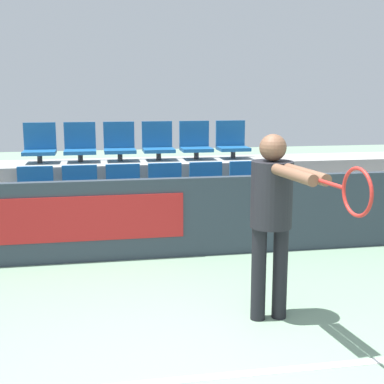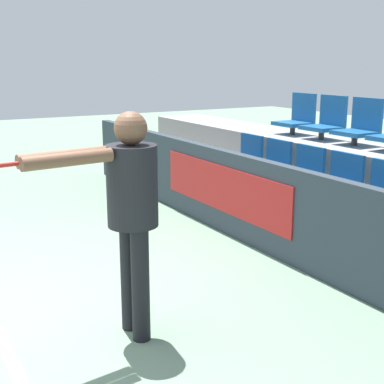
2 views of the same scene
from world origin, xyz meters
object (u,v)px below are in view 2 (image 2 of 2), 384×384
Objects in this scene: stadium_chair_6 at (297,117)px; stadium_chair_7 at (327,121)px; stadium_chair_2 at (302,174)px; stadium_chair_3 at (339,184)px; stadium_chair_1 at (272,166)px; stadium_chair_4 at (381,195)px; stadium_chair_8 at (360,125)px; tennis_player at (125,201)px; stadium_chair_0 at (245,159)px.

stadium_chair_7 is at bearing 0.00° from stadium_chair_6.
stadium_chair_3 is (0.55, 0.00, 0.00)m from stadium_chair_2.
stadium_chair_6 is at bearing 180.00° from stadium_chair_7.
stadium_chair_7 is (0.00, 0.85, 0.50)m from stadium_chair_1.
stadium_chair_7 reaches higher than stadium_chair_4.
stadium_chair_4 is at bearing -21.13° from stadium_chair_6.
tennis_player is (1.13, -3.47, -0.20)m from stadium_chair_8.
stadium_chair_6 is at bearing 152.74° from stadium_chair_3.
stadium_chair_1 is at bearing 0.00° from stadium_chair_0.
stadium_chair_3 is (1.66, 0.00, 0.00)m from stadium_chair_0.
tennis_player is at bearing -64.21° from stadium_chair_7.
stadium_chair_1 is at bearing 180.00° from stadium_chair_2.
stadium_chair_4 is (1.66, 0.00, 0.00)m from stadium_chair_1.
stadium_chair_1 is 1.00× the size of stadium_chair_8.
stadium_chair_8 is at bearing 101.25° from tennis_player.
stadium_chair_3 is 0.55m from stadium_chair_4.
stadium_chair_1 and stadium_chair_4 have the same top height.
stadium_chair_3 is 1.48m from stadium_chair_7.
stadium_chair_8 reaches higher than stadium_chair_3.
stadium_chair_8 reaches higher than stadium_chair_0.
stadium_chair_0 is 1.00× the size of stadium_chair_8.
stadium_chair_7 reaches higher than stadium_chair_1.
stadium_chair_1 is 1.00× the size of stadium_chair_4.
stadium_chair_4 is at bearing 0.00° from stadium_chair_1.
stadium_chair_6 is (-2.21, 0.85, 0.50)m from stadium_chair_4.
stadium_chair_4 is 1.93m from stadium_chair_7.
stadium_chair_1 is 1.13m from stadium_chair_6.
tennis_player reaches higher than stadium_chair_3.
stadium_chair_3 is 0.33× the size of tennis_player.
stadium_chair_1 is 1.13m from stadium_chair_8.
stadium_chair_8 is (0.55, 0.00, 0.00)m from stadium_chair_7.
stadium_chair_0 and stadium_chair_3 have the same top height.
stadium_chair_4 is 1.00× the size of stadium_chair_7.
stadium_chair_2 is at bearing 106.54° from tennis_player.
tennis_player is at bearing -72.03° from stadium_chair_8.
stadium_chair_7 is 3.86m from tennis_player.
stadium_chair_1 is 0.99m from stadium_chair_7.
stadium_chair_8 is at bearing 0.00° from stadium_chair_6.
stadium_chair_2 is 1.13m from stadium_chair_7.
stadium_chair_8 is at bearing 90.00° from stadium_chair_2.
stadium_chair_1 is 0.33× the size of tennis_player.
stadium_chair_0 is at bearing -122.90° from stadium_chair_7.
stadium_chair_3 is at bearing 95.65° from tennis_player.
stadium_chair_7 is at bearing 57.10° from stadium_chair_0.
stadium_chair_3 is 2.70m from tennis_player.
stadium_chair_6 is at bearing 90.00° from stadium_chair_0.
tennis_player is (2.23, -2.62, 0.30)m from stadium_chair_0.
stadium_chair_7 is at bearing 180.00° from stadium_chair_8.
tennis_player is at bearing -57.29° from stadium_chair_6.
stadium_chair_0 is 1.00× the size of stadium_chair_7.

